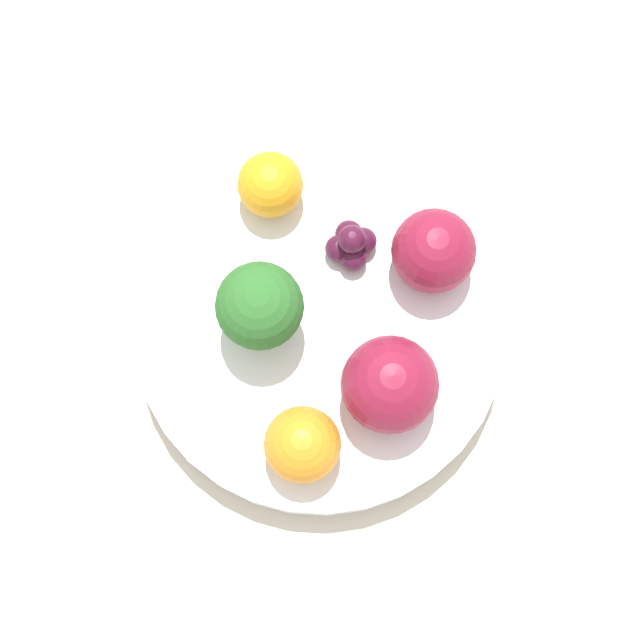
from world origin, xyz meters
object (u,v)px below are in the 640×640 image
Objects in this scene: broccoli at (260,307)px; grape_cluster at (351,244)px; apple_red at (434,251)px; apple_green at (390,385)px; orange_front at (302,444)px; bowl at (320,329)px; orange_back at (270,185)px.

broccoli is 0.08m from grape_cluster.
apple_red is 0.89× the size of apple_green.
orange_front is (-0.06, -0.02, -0.01)m from apple_green.
bowl is 0.07m from apple_green.
apple_red is 0.09m from apple_green.
orange_front is (-0.11, -0.10, -0.00)m from apple_red.
broccoli is (-0.03, 0.01, 0.05)m from bowl.
apple_green is at bearing -73.95° from orange_back.
apple_red reaches higher than orange_back.
orange_back is at bearing 83.85° from orange_front.
orange_front is at bearing -110.98° from bowl.
broccoli reaches higher than bowl.
broccoli reaches higher than orange_back.
broccoli is at bearing 135.91° from apple_green.
broccoli reaches higher than orange_front.
broccoli is 1.24× the size of apple_red.
broccoli reaches higher than apple_red.
apple_green is at bearing 20.35° from orange_front.
apple_red is 0.14m from orange_front.
apple_green is 0.10m from grape_cluster.
orange_back is (-0.01, 0.09, 0.04)m from bowl.
orange_front is 0.16m from orange_back.
broccoli is 0.08m from orange_back.
apple_red is 1.14× the size of orange_front.
apple_green is at bearing -44.09° from broccoli.
broccoli reaches higher than apple_green.
broccoli is at bearing 94.15° from orange_front.
orange_front is at bearing -116.69° from grape_cluster.
broccoli reaches higher than grape_cluster.
broccoli is 1.10× the size of apple_green.
bowl is at bearing -83.18° from orange_back.
orange_back is 1.24× the size of grape_cluster.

